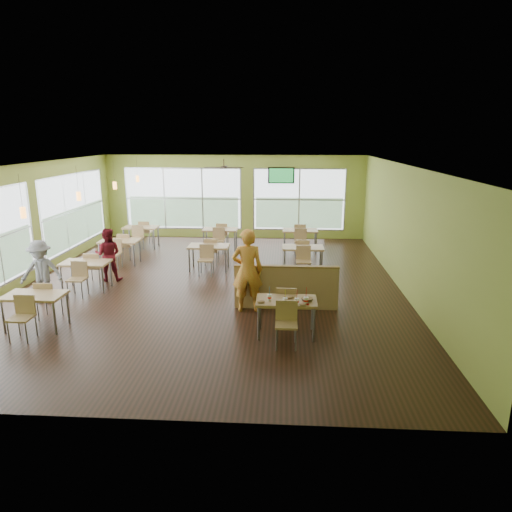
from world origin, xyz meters
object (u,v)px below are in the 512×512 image
object	(u,v)px
main_table	(286,305)
man_plaid	(247,270)
food_basket	(307,299)
half_wall_divider	(286,287)

from	to	relation	value
main_table	man_plaid	distance (m)	1.57
main_table	man_plaid	world-z (taller)	man_plaid
main_table	food_basket	distance (m)	0.43
half_wall_divider	man_plaid	xyz separation A→B (m)	(-0.88, -0.19, 0.44)
food_basket	main_table	bearing A→B (deg)	176.33
main_table	food_basket	bearing A→B (deg)	-3.67
man_plaid	food_basket	xyz separation A→B (m)	(1.29, -1.29, -0.18)
half_wall_divider	man_plaid	distance (m)	1.00
main_table	man_plaid	xyz separation A→B (m)	(-0.88, 1.26, 0.33)
half_wall_divider	food_basket	xyz separation A→B (m)	(0.41, -1.48, 0.26)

